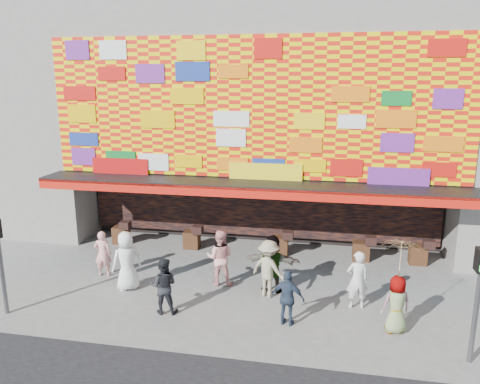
{
  "coord_description": "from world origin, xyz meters",
  "views": [
    {
      "loc": [
        2.71,
        -12.22,
        6.59
      ],
      "look_at": [
        -0.05,
        2.0,
        3.03
      ],
      "focal_mm": 35.0,
      "sensor_mm": 36.0,
      "label": 1
    }
  ],
  "objects": [
    {
      "name": "ped_e",
      "position": [
        1.77,
        -0.59,
        0.79
      ],
      "size": [
        0.98,
        0.56,
        1.58
      ],
      "primitive_type": "imported",
      "rotation": [
        0.0,
        0.0,
        2.94
      ],
      "color": "#2E3B50",
      "rests_on": "ground"
    },
    {
      "name": "shop_building",
      "position": [
        0.0,
        8.18,
        5.23
      ],
      "size": [
        15.2,
        9.4,
        10.0
      ],
      "color": "gray",
      "rests_on": "ground"
    },
    {
      "name": "ped_c",
      "position": [
        -1.77,
        -0.58,
        0.82
      ],
      "size": [
        0.88,
        0.73,
        1.65
      ],
      "primitive_type": "imported",
      "rotation": [
        0.0,
        0.0,
        3.28
      ],
      "color": "black",
      "rests_on": "ground"
    },
    {
      "name": "ped_i",
      "position": [
        -0.64,
        1.59,
        0.92
      ],
      "size": [
        0.94,
        0.76,
        1.84
      ],
      "primitive_type": "imported",
      "rotation": [
        0.0,
        0.0,
        3.21
      ],
      "color": "pink",
      "rests_on": "ground"
    },
    {
      "name": "ped_h",
      "position": [
        3.66,
        0.77,
        0.88
      ],
      "size": [
        0.71,
        0.53,
        1.75
      ],
      "primitive_type": "imported",
      "rotation": [
        0.0,
        0.0,
        3.33
      ],
      "color": "silver",
      "rests_on": "ground"
    },
    {
      "name": "ped_f",
      "position": [
        1.09,
        1.39,
        0.93
      ],
      "size": [
        1.73,
        0.59,
        1.85
      ],
      "primitive_type": "imported",
      "rotation": [
        0.0,
        0.0,
        3.12
      ],
      "color": "gray",
      "rests_on": "ground"
    },
    {
      "name": "ped_b",
      "position": [
        -4.69,
        1.48,
        0.8
      ],
      "size": [
        0.63,
        0.47,
        1.59
      ],
      "primitive_type": "imported",
      "rotation": [
        0.0,
        0.0,
        3.3
      ],
      "color": "#F6A49F",
      "rests_on": "ground"
    },
    {
      "name": "ped_g",
      "position": [
        4.61,
        -0.43,
        0.79
      ],
      "size": [
        0.89,
        0.73,
        1.58
      ],
      "primitive_type": "imported",
      "rotation": [
        0.0,
        0.0,
        3.48
      ],
      "color": "gray",
      "rests_on": "ground"
    },
    {
      "name": "parasol",
      "position": [
        4.61,
        -0.43,
        2.14
      ],
      "size": [
        1.14,
        1.16,
        1.83
      ],
      "color": "#FFE2A0",
      "rests_on": "ground"
    },
    {
      "name": "signal_right",
      "position": [
        6.2,
        -1.5,
        1.86
      ],
      "size": [
        0.22,
        0.2,
        3.0
      ],
      "color": "#59595B",
      "rests_on": "ground"
    },
    {
      "name": "ped_d",
      "position": [
        1.03,
        1.03,
        0.9
      ],
      "size": [
        1.34,
        1.13,
        1.81
      ],
      "primitive_type": "imported",
      "rotation": [
        0.0,
        0.0,
        2.67
      ],
      "color": "tan",
      "rests_on": "ground"
    },
    {
      "name": "ground",
      "position": [
        0.0,
        0.0,
        0.0
      ],
      "size": [
        90.0,
        90.0,
        0.0
      ],
      "primitive_type": "plane",
      "color": "slate",
      "rests_on": "ground"
    },
    {
      "name": "ped_a",
      "position": [
        -3.44,
        0.66,
        0.96
      ],
      "size": [
        1.11,
        1.05,
        1.91
      ],
      "primitive_type": "imported",
      "rotation": [
        0.0,
        0.0,
        3.79
      ],
      "color": "white",
      "rests_on": "ground"
    }
  ]
}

